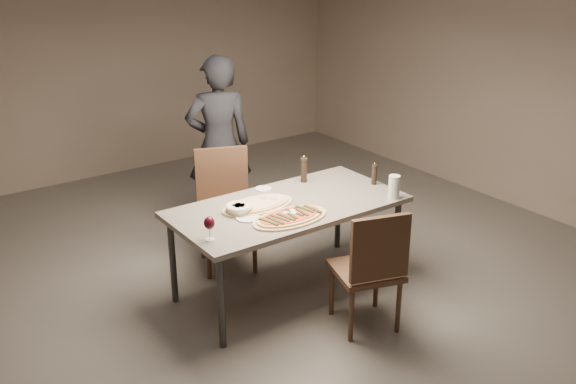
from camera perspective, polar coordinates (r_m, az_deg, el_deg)
room at (r=4.70m, az=0.00°, el=6.24°), size 7.00×7.00×7.00m
dining_table at (r=4.94m, az=0.00°, el=-1.69°), size 1.80×0.90×0.75m
zucchini_pizza at (r=4.65m, az=0.19°, el=-2.24°), size 0.61×0.34×0.05m
ham_pizza at (r=4.87m, az=-2.72°, el=-1.13°), size 0.60×0.33×0.04m
bread_basket at (r=4.75m, az=-4.37°, el=-1.43°), size 0.20×0.20×0.07m
oil_dish at (r=5.19m, az=-2.21°, el=0.27°), size 0.13×0.13×0.02m
pepper_mill_left at (r=5.33m, az=7.68°, el=1.59°), size 0.05×0.05×0.19m
pepper_mill_right at (r=5.33m, az=1.42°, el=2.01°), size 0.06×0.06×0.23m
carafe at (r=5.06m, az=9.41°, el=0.45°), size 0.09×0.09×0.19m
wine_glass at (r=4.32m, az=-7.01°, el=-2.82°), size 0.08×0.08×0.17m
side_plate at (r=4.67m, az=-3.58°, el=-2.29°), size 0.18×0.18×0.01m
chair_near at (r=4.54m, az=7.45°, el=-6.42°), size 0.56×0.56×0.94m
chair_far at (r=5.49m, az=-5.65°, el=-0.81°), size 0.61×0.61×1.00m
diner at (r=6.08m, az=-6.16°, el=4.23°), size 0.71×0.58×1.69m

